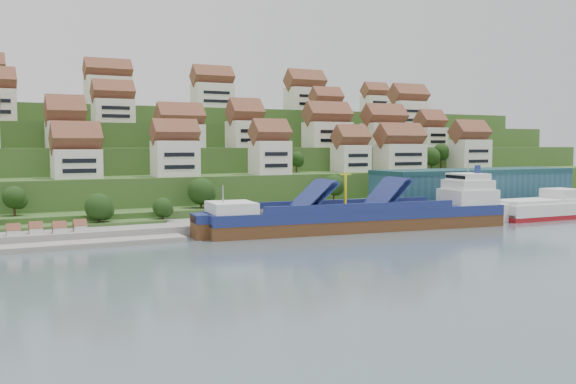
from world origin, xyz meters
TOP-DOWN VIEW (x-y plane):
  - ground at (0.00, 0.00)m, footprint 300.00×300.00m
  - quay at (20.00, 15.00)m, footprint 180.00×14.00m
  - pebble_beach at (-58.00, 12.00)m, footprint 45.00×20.00m
  - hillside at (0.00, 103.55)m, footprint 260.00×128.00m
  - hillside_village at (4.82, 61.53)m, footprint 157.30×64.44m
  - hillside_trees at (-6.21, 43.89)m, footprint 137.80×62.06m
  - warehouse at (52.00, 17.00)m, footprint 60.00×15.00m
  - flagpole at (18.11, 10.00)m, footprint 1.28×0.16m
  - beach_huts at (-60.00, 10.75)m, footprint 14.40×3.70m
  - cargo_ship at (5.79, 0.90)m, footprint 69.94×18.40m
  - second_ship at (58.55, -1.09)m, footprint 28.14×11.01m

SIDE VIEW (x-z plane):
  - ground at x=0.00m, z-range 0.00..0.00m
  - pebble_beach at x=-58.00m, z-range 0.00..1.00m
  - quay at x=20.00m, z-range 0.00..2.20m
  - beach_huts at x=-60.00m, z-range 1.00..3.20m
  - second_ship at x=58.55m, z-range -1.60..6.49m
  - cargo_ship at x=5.79m, z-range -4.63..10.60m
  - flagpole at x=18.11m, z-range 2.88..10.88m
  - warehouse at x=52.00m, z-range 2.20..12.20m
  - hillside at x=0.00m, z-range -4.84..26.16m
  - hillside_trees at x=-6.21m, z-range 0.80..31.38m
  - hillside_village at x=4.82m, z-range 10.14..39.11m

